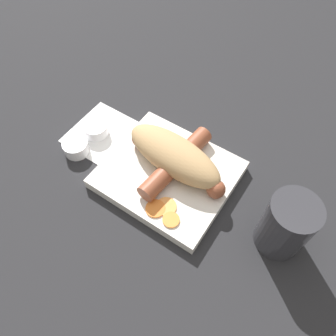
{
  "coord_description": "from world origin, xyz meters",
  "views": [
    {
      "loc": [
        0.18,
        -0.26,
        0.51
      ],
      "look_at": [
        0.0,
        0.0,
        0.03
      ],
      "focal_mm": 35.0,
      "sensor_mm": 36.0,
      "label": 1
    }
  ],
  "objects_px": {
    "sausage": "(176,163)",
    "drink_glass": "(286,226)",
    "food_tray": "(168,174)",
    "condiment_cup_far": "(76,148)",
    "bread_roll": "(174,155)",
    "condiment_cup_near": "(96,130)"
  },
  "relations": [
    {
      "from": "sausage",
      "to": "drink_glass",
      "type": "height_order",
      "value": "drink_glass"
    },
    {
      "from": "food_tray",
      "to": "condiment_cup_far",
      "type": "distance_m",
      "value": 0.18
    },
    {
      "from": "food_tray",
      "to": "bread_roll",
      "type": "distance_m",
      "value": 0.04
    },
    {
      "from": "food_tray",
      "to": "sausage",
      "type": "relative_size",
      "value": 1.12
    },
    {
      "from": "bread_roll",
      "to": "condiment_cup_near",
      "type": "distance_m",
      "value": 0.18
    },
    {
      "from": "food_tray",
      "to": "drink_glass",
      "type": "height_order",
      "value": "drink_glass"
    },
    {
      "from": "food_tray",
      "to": "condiment_cup_near",
      "type": "bearing_deg",
      "value": 177.46
    },
    {
      "from": "condiment_cup_near",
      "to": "drink_glass",
      "type": "bearing_deg",
      "value": -1.29
    },
    {
      "from": "food_tray",
      "to": "sausage",
      "type": "height_order",
      "value": "sausage"
    },
    {
      "from": "condiment_cup_far",
      "to": "drink_glass",
      "type": "xyz_separation_m",
      "value": [
        0.39,
        0.05,
        0.04
      ]
    },
    {
      "from": "sausage",
      "to": "condiment_cup_far",
      "type": "xyz_separation_m",
      "value": [
        -0.19,
        -0.06,
        -0.03
      ]
    },
    {
      "from": "food_tray",
      "to": "condiment_cup_far",
      "type": "xyz_separation_m",
      "value": [
        -0.18,
        -0.05,
        0.0
      ]
    },
    {
      "from": "drink_glass",
      "to": "bread_roll",
      "type": "bearing_deg",
      "value": 174.7
    },
    {
      "from": "bread_roll",
      "to": "sausage",
      "type": "bearing_deg",
      "value": -31.42
    },
    {
      "from": "condiment_cup_near",
      "to": "condiment_cup_far",
      "type": "distance_m",
      "value": 0.05
    },
    {
      "from": "bread_roll",
      "to": "condiment_cup_near",
      "type": "xyz_separation_m",
      "value": [
        -0.18,
        -0.01,
        -0.04
      ]
    },
    {
      "from": "condiment_cup_near",
      "to": "drink_glass",
      "type": "relative_size",
      "value": 0.43
    },
    {
      "from": "bread_roll",
      "to": "sausage",
      "type": "relative_size",
      "value": 0.98
    },
    {
      "from": "food_tray",
      "to": "sausage",
      "type": "bearing_deg",
      "value": 60.98
    },
    {
      "from": "sausage",
      "to": "condiment_cup_far",
      "type": "relative_size",
      "value": 4.19
    },
    {
      "from": "sausage",
      "to": "condiment_cup_near",
      "type": "relative_size",
      "value": 4.19
    },
    {
      "from": "condiment_cup_far",
      "to": "drink_glass",
      "type": "relative_size",
      "value": 0.43
    }
  ]
}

